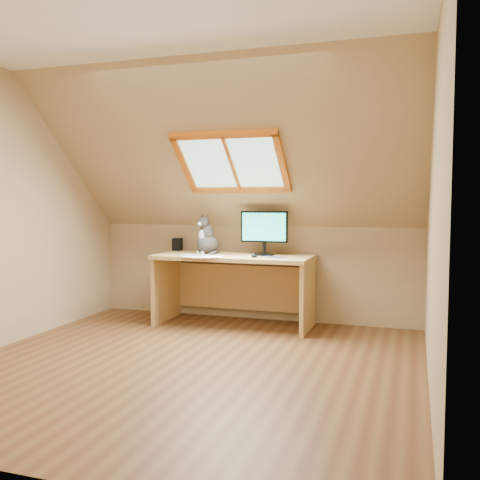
% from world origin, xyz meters
% --- Properties ---
extents(ground, '(3.50, 3.50, 0.00)m').
position_xyz_m(ground, '(0.00, 0.00, 0.00)').
color(ground, brown).
rests_on(ground, ground).
extents(room_shell, '(3.52, 3.52, 2.41)m').
position_xyz_m(room_shell, '(0.00, -0.09, 1.43)').
color(room_shell, tan).
rests_on(room_shell, ground).
extents(desk, '(1.58, 0.69, 0.72)m').
position_xyz_m(desk, '(-0.10, 1.45, 0.50)').
color(desk, tan).
rests_on(desk, ground).
extents(monitor, '(0.48, 0.20, 0.44)m').
position_xyz_m(monitor, '(0.20, 1.45, 0.98)').
color(monitor, black).
rests_on(monitor, desk).
extents(cat, '(0.31, 0.34, 0.42)m').
position_xyz_m(cat, '(-0.41, 1.43, 0.87)').
color(cat, '#393532').
rests_on(cat, desk).
extents(desk_speaker, '(0.10, 0.10, 0.14)m').
position_xyz_m(desk_speaker, '(-0.84, 1.63, 0.79)').
color(desk_speaker, black).
rests_on(desk_speaker, desk).
extents(graphics_tablet, '(0.28, 0.21, 0.01)m').
position_xyz_m(graphics_tablet, '(-0.45, 1.16, 0.73)').
color(graphics_tablet, '#B2B2B7').
rests_on(graphics_tablet, desk).
extents(mouse, '(0.06, 0.10, 0.03)m').
position_xyz_m(mouse, '(0.17, 1.19, 0.74)').
color(mouse, black).
rests_on(mouse, desk).
extents(papers, '(0.35, 0.30, 0.01)m').
position_xyz_m(papers, '(-0.30, 1.12, 0.72)').
color(papers, white).
rests_on(papers, desk).
extents(cables, '(0.51, 0.26, 0.01)m').
position_xyz_m(cables, '(0.25, 1.26, 0.72)').
color(cables, silver).
rests_on(cables, desk).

